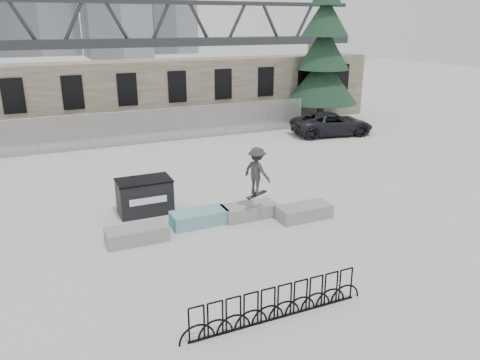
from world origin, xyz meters
name	(u,v)px	position (x,y,z in m)	size (l,w,h in m)	color
ground	(217,223)	(0.00, 0.00, 0.00)	(120.00, 120.00, 0.00)	#B6B6B1
stone_wall	(124,97)	(0.00, 16.24, 2.26)	(36.00, 2.58, 4.50)	#615947
chainlink_fence	(138,127)	(0.00, 12.50, 1.04)	(22.06, 0.06, 2.02)	gray
planter_far_left	(137,234)	(-2.93, -0.29, 0.27)	(2.00, 0.90, 0.50)	gray
planter_center_left	(199,217)	(-0.61, 0.16, 0.27)	(2.00, 0.90, 0.50)	teal
planter_center_right	(249,210)	(1.28, 0.03, 0.27)	(2.00, 0.90, 0.50)	gray
planter_offset	(304,211)	(3.08, -0.90, 0.27)	(2.00, 0.90, 0.50)	gray
dumpster	(145,196)	(-2.10, 2.03, 0.67)	(2.02, 1.24, 1.32)	black
bike_rack	(276,303)	(-0.79, -5.92, 0.44)	(4.94, 0.07, 0.90)	black
spruce_tree	(324,54)	(13.44, 13.75, 4.73)	(5.02, 5.02, 11.50)	#38281E
truss_bridge	(141,42)	(10.00, 55.00, 4.13)	(70.00, 3.00, 9.80)	#2D3033
suv	(332,124)	(11.77, 9.89, 0.72)	(2.39, 5.18, 1.44)	black
skateboarder	(257,171)	(1.36, -0.44, 1.91)	(1.02, 1.27, 1.84)	#2E2E31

